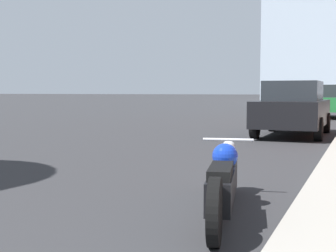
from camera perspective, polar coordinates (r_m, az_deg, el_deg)
motorcycle at (r=5.01m, az=6.74°, el=-6.63°), size 0.83×2.60×0.73m
parked_car_black at (r=14.23m, az=15.01°, el=2.11°), size 1.90×4.23×1.60m
parked_car_green at (r=24.43m, az=18.65°, el=2.91°), size 2.18×4.30×1.62m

